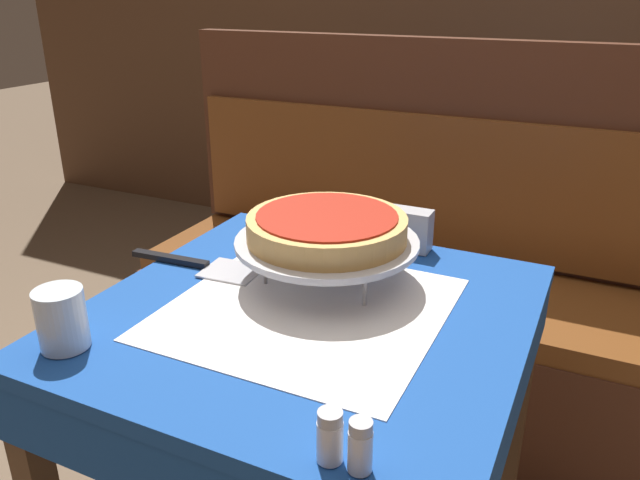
# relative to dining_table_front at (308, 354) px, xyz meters

# --- Properties ---
(dining_table_front) EXTENTS (0.76, 0.76, 0.75)m
(dining_table_front) POSITION_rel_dining_table_front_xyz_m (0.00, 0.00, 0.00)
(dining_table_front) COLOR #194799
(dining_table_front) RESTS_ON ground_plane
(dining_table_rear) EXTENTS (0.75, 0.75, 0.76)m
(dining_table_rear) POSITION_rel_dining_table_front_xyz_m (0.12, 1.62, -0.00)
(dining_table_rear) COLOR #194799
(dining_table_rear) RESTS_ON ground_plane
(booth_bench) EXTENTS (1.66, 0.50, 1.15)m
(booth_bench) POSITION_rel_dining_table_front_xyz_m (-0.07, 0.81, -0.32)
(booth_bench) COLOR #4C2819
(booth_bench) RESTS_ON ground_plane
(back_wall_panel) EXTENTS (6.00, 0.04, 2.40)m
(back_wall_panel) POSITION_rel_dining_table_front_xyz_m (0.00, 2.17, 0.54)
(back_wall_panel) COLOR brown
(back_wall_panel) RESTS_ON ground_plane
(pizza_pan_stand) EXTENTS (0.35, 0.35, 0.09)m
(pizza_pan_stand) POSITION_rel_dining_table_front_xyz_m (-0.01, 0.11, 0.18)
(pizza_pan_stand) COLOR #ADADB2
(pizza_pan_stand) RESTS_ON dining_table_front
(deep_dish_pizza) EXTENTS (0.30, 0.30, 0.05)m
(deep_dish_pizza) POSITION_rel_dining_table_front_xyz_m (-0.01, 0.11, 0.21)
(deep_dish_pizza) COLOR tan
(deep_dish_pizza) RESTS_ON pizza_pan_stand
(pizza_server) EXTENTS (0.30, 0.10, 0.01)m
(pizza_server) POSITION_rel_dining_table_front_xyz_m (-0.28, 0.06, 0.10)
(pizza_server) COLOR #BCBCC1
(pizza_server) RESTS_ON dining_table_front
(water_glass_near) EXTENTS (0.08, 0.08, 0.10)m
(water_glass_near) POSITION_rel_dining_table_front_xyz_m (-0.29, -0.28, 0.15)
(water_glass_near) COLOR silver
(water_glass_near) RESTS_ON dining_table_front
(salt_shaker) EXTENTS (0.03, 0.03, 0.07)m
(salt_shaker) POSITION_rel_dining_table_front_xyz_m (0.20, -0.33, 0.13)
(salt_shaker) COLOR silver
(salt_shaker) RESTS_ON dining_table_front
(pepper_shaker) EXTENTS (0.03, 0.03, 0.07)m
(pepper_shaker) POSITION_rel_dining_table_front_xyz_m (0.24, -0.33, 0.13)
(pepper_shaker) COLOR silver
(pepper_shaker) RESTS_ON dining_table_front
(napkin_holder) EXTENTS (0.10, 0.05, 0.09)m
(napkin_holder) POSITION_rel_dining_table_front_xyz_m (0.08, 0.34, 0.14)
(napkin_holder) COLOR #B2B2B7
(napkin_holder) RESTS_ON dining_table_front
(condiment_caddy) EXTENTS (0.12, 0.12, 0.18)m
(condiment_caddy) POSITION_rel_dining_table_front_xyz_m (0.22, 1.55, 0.14)
(condiment_caddy) COLOR black
(condiment_caddy) RESTS_ON dining_table_rear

